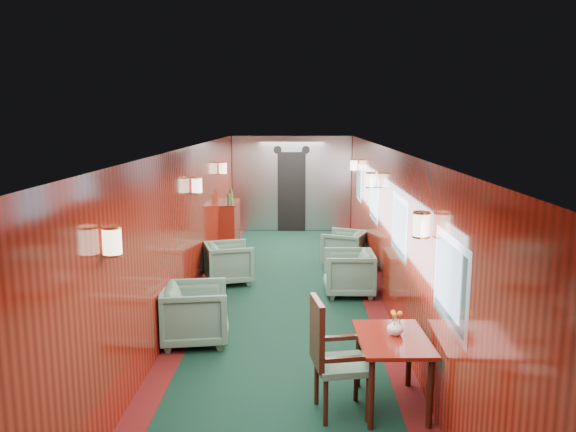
% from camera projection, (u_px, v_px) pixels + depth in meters
% --- Properties ---
extents(room, '(12.00, 12.10, 2.40)m').
position_uv_depth(room, '(286.00, 201.00, 8.23)').
color(room, black).
rests_on(room, ground).
extents(bulkhead, '(2.98, 0.17, 2.39)m').
position_uv_depth(bulkhead, '(292.00, 184.00, 14.13)').
color(bulkhead, '#AFB1B7').
rests_on(bulkhead, ground).
extents(windows_right, '(0.02, 8.60, 0.80)m').
position_uv_depth(windows_right, '(385.00, 211.00, 8.48)').
color(windows_right, '#B7B9BE').
rests_on(windows_right, ground).
extents(wall_sconces, '(2.97, 7.97, 0.25)m').
position_uv_depth(wall_sconces, '(287.00, 186.00, 8.76)').
color(wall_sconces, '#FFF0C6').
rests_on(wall_sconces, ground).
extents(dining_table, '(0.71, 0.99, 0.72)m').
position_uv_depth(dining_table, '(392.00, 348.00, 5.50)').
color(dining_table, maroon).
rests_on(dining_table, ground).
extents(side_chair, '(0.60, 0.62, 1.16)m').
position_uv_depth(side_chair, '(331.00, 352.00, 5.35)').
color(side_chair, '#1D4437').
rests_on(side_chair, ground).
extents(credenza, '(0.35, 1.13, 1.29)m').
position_uv_depth(credenza, '(230.00, 224.00, 12.42)').
color(credenza, maroon).
rests_on(credenza, ground).
extents(flower_vase, '(0.17, 0.17, 0.17)m').
position_uv_depth(flower_vase, '(395.00, 327.00, 5.52)').
color(flower_vase, silver).
rests_on(flower_vase, dining_table).
extents(armchair_left_near, '(0.94, 0.92, 0.76)m').
position_uv_depth(armchair_left_near, '(195.00, 314.00, 7.14)').
color(armchair_left_near, '#1D4437').
rests_on(armchair_left_near, ground).
extents(armchair_left_far, '(0.97, 0.95, 0.71)m').
position_uv_depth(armchair_left_far, '(229.00, 263.00, 9.72)').
color(armchair_left_far, '#1D4437').
rests_on(armchair_left_far, ground).
extents(armchair_right_near, '(0.81, 0.78, 0.73)m').
position_uv_depth(armchair_right_near, '(349.00, 273.00, 9.06)').
color(armchair_right_near, '#1D4437').
rests_on(armchair_right_near, ground).
extents(armchair_right_far, '(0.98, 0.97, 0.69)m').
position_uv_depth(armchair_right_far, '(344.00, 248.00, 10.84)').
color(armchair_right_far, '#1D4437').
rests_on(armchair_right_far, ground).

